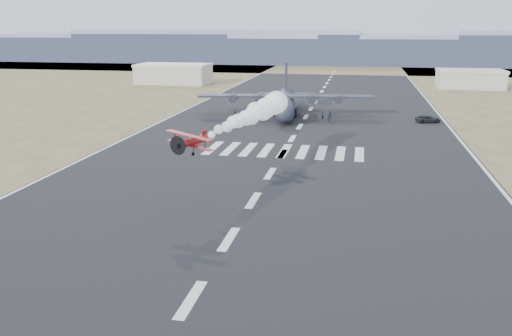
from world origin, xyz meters
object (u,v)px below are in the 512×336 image
(crew_a, at_px, (323,116))
(hangar_left, at_px, (174,74))
(support_vehicle, at_px, (428,119))
(aerobatic_biplane, at_px, (191,141))
(crew_b, at_px, (240,116))
(transport_aircraft, at_px, (285,102))
(crew_e, at_px, (295,114))
(crew_c, at_px, (329,118))
(crew_h, at_px, (235,115))
(crew_g, at_px, (281,114))
(crew_d, at_px, (330,115))
(crew_f, at_px, (252,117))
(hangar_right, at_px, (470,79))

(crew_a, bearing_deg, hangar_left, 82.08)
(support_vehicle, bearing_deg, crew_a, 77.35)
(aerobatic_biplane, height_order, support_vehicle, aerobatic_biplane)
(hangar_left, height_order, crew_b, hangar_left)
(transport_aircraft, height_order, crew_e, transport_aircraft)
(crew_c, relative_size, crew_h, 1.11)
(transport_aircraft, bearing_deg, crew_g, -100.95)
(transport_aircraft, relative_size, support_vehicle, 7.61)
(crew_d, bearing_deg, aerobatic_biplane, -8.14)
(crew_c, bearing_deg, crew_d, -77.32)
(crew_a, bearing_deg, crew_d, 7.78)
(support_vehicle, distance_m, crew_d, 20.53)
(support_vehicle, bearing_deg, crew_f, 81.93)
(hangar_left, bearing_deg, crew_g, -53.40)
(hangar_left, distance_m, crew_d, 84.73)
(crew_h, bearing_deg, crew_b, 71.96)
(crew_g, distance_m, crew_h, 10.27)
(transport_aircraft, distance_m, crew_d, 11.29)
(hangar_right, relative_size, crew_b, 12.36)
(aerobatic_biplane, xyz_separation_m, crew_h, (-8.68, 58.05, -6.68))
(crew_a, bearing_deg, hangar_right, 9.95)
(aerobatic_biplane, relative_size, crew_b, 3.54)
(crew_d, relative_size, crew_g, 1.00)
(crew_d, xyz_separation_m, crew_h, (-20.32, -4.06, 0.01))
(crew_d, bearing_deg, hangar_left, -134.88)
(crew_a, bearing_deg, crew_e, 116.41)
(support_vehicle, height_order, crew_e, crew_e)
(transport_aircraft, bearing_deg, hangar_left, 121.58)
(crew_d, height_order, crew_g, crew_g)
(crew_a, height_order, crew_e, crew_a)
(crew_a, height_order, crew_f, same)
(crew_e, bearing_deg, crew_c, -16.39)
(hangar_right, bearing_deg, crew_e, -125.38)
(support_vehicle, relative_size, crew_h, 3.11)
(transport_aircraft, xyz_separation_m, crew_b, (-8.38, -9.71, -2.08))
(transport_aircraft, relative_size, crew_h, 23.70)
(hangar_left, height_order, transport_aircraft, transport_aircraft)
(crew_d, relative_size, crew_h, 0.99)
(hangar_left, relative_size, crew_g, 14.93)
(crew_g, bearing_deg, aerobatic_biplane, -160.20)
(crew_d, bearing_deg, hangar_right, 151.36)
(aerobatic_biplane, distance_m, crew_f, 56.58)
(support_vehicle, xyz_separation_m, crew_g, (-31.15, 0.12, 0.11))
(support_vehicle, height_order, crew_d, crew_d)
(aerobatic_biplane, relative_size, crew_d, 3.58)
(hangar_right, bearing_deg, hangar_left, -177.08)
(hangar_left, xyz_separation_m, crew_a, (55.94, -64.48, -2.49))
(aerobatic_biplane, xyz_separation_m, transport_aircraft, (1.30, 66.13, -4.60))
(aerobatic_biplane, height_order, crew_h, aerobatic_biplane)
(hangar_right, relative_size, crew_a, 11.17)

